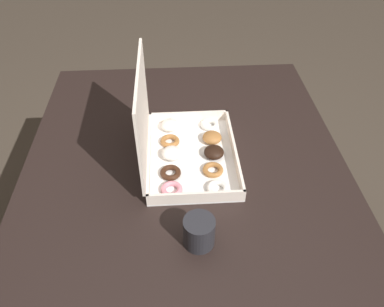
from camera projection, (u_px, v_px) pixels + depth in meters
ground_plane at (187, 277)px, 1.65m from camera, size 8.00×8.00×0.00m
dining_table at (185, 179)px, 1.23m from camera, size 1.18×1.01×0.70m
donut_box at (178, 142)px, 1.15m from camera, size 0.38×0.28×0.32m
coffee_mug at (199, 231)px, 0.92m from camera, size 0.08×0.08×0.08m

